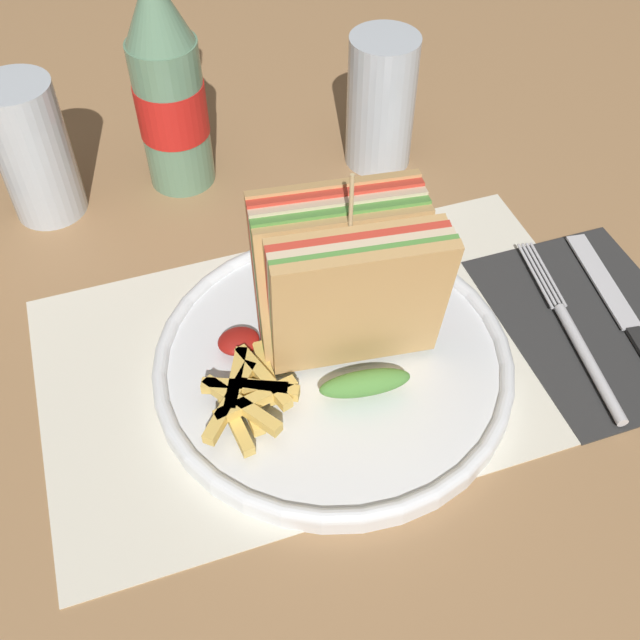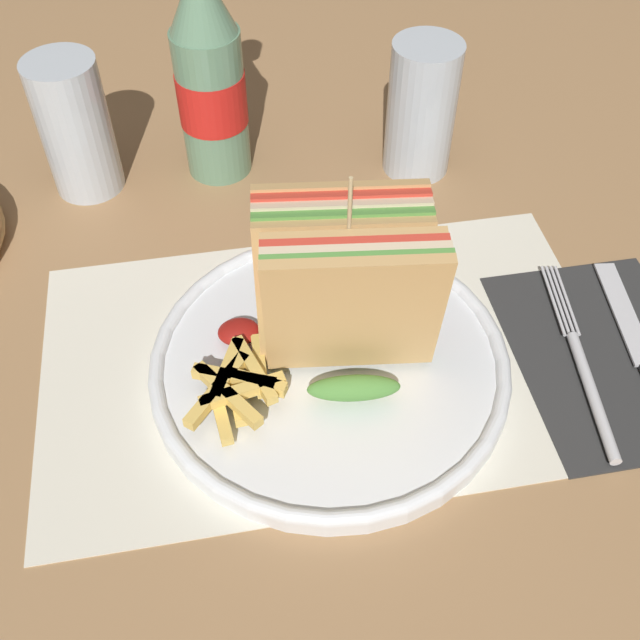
{
  "view_description": "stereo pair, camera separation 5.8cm",
  "coord_description": "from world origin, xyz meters",
  "views": [
    {
      "loc": [
        -0.13,
        -0.33,
        0.48
      ],
      "look_at": [
        -0.0,
        0.04,
        0.04
      ],
      "focal_mm": 42.0,
      "sensor_mm": 36.0,
      "label": 1
    },
    {
      "loc": [
        -0.07,
        -0.34,
        0.48
      ],
      "look_at": [
        -0.0,
        0.04,
        0.04
      ],
      "focal_mm": 42.0,
      "sensor_mm": 36.0,
      "label": 2
    }
  ],
  "objects": [
    {
      "name": "fork",
      "position": [
        0.2,
        -0.02,
        0.01
      ],
      "size": [
        0.04,
        0.2,
        0.01
      ],
      "rotation": [
        0.0,
        0.0,
        -0.14
      ],
      "color": "silver",
      "rests_on": "napkin"
    },
    {
      "name": "glass_near",
      "position": [
        0.14,
        0.27,
        0.07
      ],
      "size": [
        0.07,
        0.07,
        0.14
      ],
      "color": "silver",
      "rests_on": "ground_plane"
    },
    {
      "name": "ground_plane",
      "position": [
        0.0,
        0.0,
        0.0
      ],
      "size": [
        4.0,
        4.0,
        0.0
      ],
      "primitive_type": "plane",
      "color": "#9E754C"
    },
    {
      "name": "napkin",
      "position": [
        0.23,
        -0.01,
        0.0
      ],
      "size": [
        0.15,
        0.2,
        0.0
      ],
      "color": "#2D2D2D",
      "rests_on": "ground_plane"
    },
    {
      "name": "plate_main",
      "position": [
        -0.0,
        0.02,
        0.01
      ],
      "size": [
        0.29,
        0.29,
        0.02
      ],
      "color": "white",
      "rests_on": "ground_plane"
    },
    {
      "name": "fries_pile",
      "position": [
        -0.07,
        -0.0,
        0.03
      ],
      "size": [
        0.08,
        0.09,
        0.02
      ],
      "color": "#E0B756",
      "rests_on": "plate_main"
    },
    {
      "name": "glass_far",
      "position": [
        -0.19,
        0.3,
        0.06
      ],
      "size": [
        0.07,
        0.07,
        0.14
      ],
      "color": "silver",
      "rests_on": "ground_plane"
    },
    {
      "name": "ketchup_blob",
      "position": [
        -0.07,
        0.05,
        0.03
      ],
      "size": [
        0.03,
        0.03,
        0.01
      ],
      "color": "maroon",
      "rests_on": "plate_main"
    },
    {
      "name": "knife",
      "position": [
        0.25,
        -0.01,
        0.01
      ],
      "size": [
        0.04,
        0.19,
        0.0
      ],
      "rotation": [
        0.0,
        0.0,
        -0.14
      ],
      "color": "black",
      "rests_on": "napkin"
    },
    {
      "name": "placemat",
      "position": [
        -0.0,
        0.03,
        0.0
      ],
      "size": [
        0.46,
        0.28,
        0.0
      ],
      "color": "silver",
      "rests_on": "ground_plane"
    },
    {
      "name": "club_sandwich",
      "position": [
        0.01,
        0.03,
        0.08
      ],
      "size": [
        0.14,
        0.12,
        0.17
      ],
      "color": "tan",
      "rests_on": "plate_main"
    },
    {
      "name": "coke_bottle_near",
      "position": [
        -0.06,
        0.3,
        0.1
      ],
      "size": [
        0.07,
        0.07,
        0.24
      ],
      "color": "slate",
      "rests_on": "ground_plane"
    }
  ]
}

